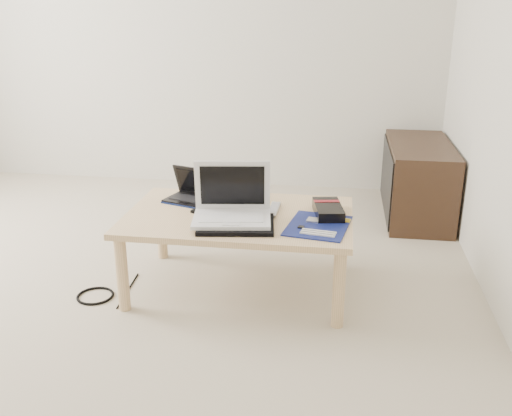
# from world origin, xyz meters

# --- Properties ---
(ground) EXTENTS (4.00, 4.00, 0.00)m
(ground) POSITION_xyz_m (0.00, 0.00, 0.00)
(ground) COLOR #BDB499
(ground) RESTS_ON ground
(coffee_table) EXTENTS (1.10, 0.70, 0.40)m
(coffee_table) POSITION_xyz_m (0.78, 0.21, 0.35)
(coffee_table) COLOR #DBB484
(coffee_table) RESTS_ON ground
(media_cabinet) EXTENTS (0.41, 0.90, 0.50)m
(media_cabinet) POSITION_xyz_m (1.77, 1.45, 0.25)
(media_cabinet) COLOR #372516
(media_cabinet) RESTS_ON ground
(book) EXTENTS (0.35, 0.32, 0.03)m
(book) POSITION_xyz_m (0.69, 0.44, 0.41)
(book) COLOR black
(book) RESTS_ON coffee_table
(netbook) EXTENTS (0.29, 0.25, 0.18)m
(netbook) POSITION_xyz_m (0.50, 0.38, 0.44)
(netbook) COLOR black
(netbook) RESTS_ON coffee_table
(tablet) EXTENTS (0.32, 0.29, 0.01)m
(tablet) POSITION_xyz_m (0.70, 0.24, 0.41)
(tablet) COLOR black
(tablet) RESTS_ON coffee_table
(remote) EXTENTS (0.05, 0.20, 0.02)m
(remote) POSITION_xyz_m (0.94, 0.28, 0.41)
(remote) COLOR #ACACB1
(remote) RESTS_ON coffee_table
(neoprene_sleeve) EXTENTS (0.38, 0.30, 0.02)m
(neoprene_sleeve) POSITION_xyz_m (0.79, 0.05, 0.41)
(neoprene_sleeve) COLOR black
(neoprene_sleeve) RESTS_ON coffee_table
(white_laptop) EXTENTS (0.39, 0.30, 0.26)m
(white_laptop) POSITION_xyz_m (0.76, 0.11, 0.47)
(white_laptop) COLOR silver
(white_laptop) RESTS_ON neoprene_sleeve
(motherboard) EXTENTS (0.32, 0.37, 0.02)m
(motherboard) POSITION_xyz_m (1.17, 0.11, 0.40)
(motherboard) COLOR #0D1058
(motherboard) RESTS_ON coffee_table
(gpu_box) EXTENTS (0.17, 0.27, 0.06)m
(gpu_box) POSITION_xyz_m (1.21, 0.26, 0.43)
(gpu_box) COLOR black
(gpu_box) RESTS_ON coffee_table
(cable_coil) EXTENTS (0.10, 0.10, 0.01)m
(cable_coil) POSITION_xyz_m (0.64, 0.25, 0.41)
(cable_coil) COLOR black
(cable_coil) RESTS_ON coffee_table
(floor_cable_coil) EXTENTS (0.23, 0.23, 0.01)m
(floor_cable_coil) POSITION_xyz_m (0.09, 0.00, 0.01)
(floor_cable_coil) COLOR black
(floor_cable_coil) RESTS_ON ground
(floor_cable_trail) EXTENTS (0.04, 0.37, 0.01)m
(floor_cable_trail) POSITION_xyz_m (0.23, 0.09, 0.00)
(floor_cable_trail) COLOR black
(floor_cable_trail) RESTS_ON ground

